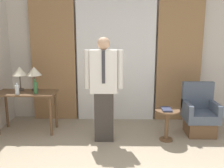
# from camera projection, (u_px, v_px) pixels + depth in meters

# --- Properties ---
(wall_back) EXTENTS (10.00, 0.06, 2.70)m
(wall_back) POSITION_uv_depth(u_px,v_px,m) (116.00, 57.00, 5.31)
(wall_back) COLOR beige
(wall_back) RESTS_ON ground_plane
(curtain_sheer_center) EXTENTS (1.62, 0.06, 2.58)m
(curtain_sheer_center) POSITION_uv_depth(u_px,v_px,m) (116.00, 60.00, 5.20)
(curtain_sheer_center) COLOR white
(curtain_sheer_center) RESTS_ON ground_plane
(curtain_drape_left) EXTENTS (0.92, 0.06, 2.58)m
(curtain_drape_left) POSITION_uv_depth(u_px,v_px,m) (54.00, 60.00, 5.22)
(curtain_drape_left) COLOR #997047
(curtain_drape_left) RESTS_ON ground_plane
(curtain_drape_right) EXTENTS (0.92, 0.06, 2.58)m
(curtain_drape_right) POSITION_uv_depth(u_px,v_px,m) (179.00, 60.00, 5.18)
(curtain_drape_right) COLOR #997047
(curtain_drape_right) RESTS_ON ground_plane
(desk) EXTENTS (1.10, 0.52, 0.77)m
(desk) POSITION_uv_depth(u_px,v_px,m) (27.00, 99.00, 4.67)
(desk) COLOR brown
(desk) RESTS_ON ground_plane
(table_lamp_left) EXTENTS (0.27, 0.27, 0.46)m
(table_lamp_left) POSITION_uv_depth(u_px,v_px,m) (20.00, 72.00, 4.67)
(table_lamp_left) COLOR #4C4238
(table_lamp_left) RESTS_ON desk
(table_lamp_right) EXTENTS (0.27, 0.27, 0.46)m
(table_lamp_right) POSITION_uv_depth(u_px,v_px,m) (34.00, 72.00, 4.66)
(table_lamp_right) COLOR #4C4238
(table_lamp_right) RESTS_ON desk
(bottle_near_edge) EXTENTS (0.07, 0.07, 0.21)m
(bottle_near_edge) POSITION_uv_depth(u_px,v_px,m) (17.00, 90.00, 4.45)
(bottle_near_edge) COLOR silver
(bottle_near_edge) RESTS_ON desk
(bottle_by_lamp) EXTENTS (0.07, 0.07, 0.27)m
(bottle_by_lamp) POSITION_uv_depth(u_px,v_px,m) (35.00, 88.00, 4.50)
(bottle_by_lamp) COLOR #336638
(bottle_by_lamp) RESTS_ON desk
(person) EXTENTS (0.65, 0.22, 1.79)m
(person) POSITION_uv_depth(u_px,v_px,m) (104.00, 86.00, 4.20)
(person) COLOR #38332D
(person) RESTS_ON ground_plane
(armchair) EXTENTS (0.58, 0.56, 0.95)m
(armchair) POSITION_uv_depth(u_px,v_px,m) (199.00, 116.00, 4.62)
(armchair) COLOR brown
(armchair) RESTS_ON ground_plane
(side_table) EXTENTS (0.42, 0.42, 0.56)m
(side_table) POSITION_uv_depth(u_px,v_px,m) (167.00, 120.00, 4.32)
(side_table) COLOR brown
(side_table) RESTS_ON ground_plane
(book) EXTENTS (0.16, 0.25, 0.03)m
(book) POSITION_uv_depth(u_px,v_px,m) (166.00, 109.00, 4.26)
(book) COLOR #2D334C
(book) RESTS_ON side_table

